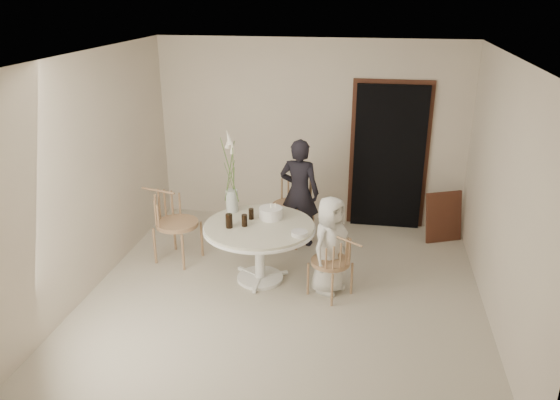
% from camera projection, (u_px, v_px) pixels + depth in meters
% --- Properties ---
extents(ground, '(4.50, 4.50, 0.00)m').
position_uv_depth(ground, '(285.00, 292.00, 6.40)').
color(ground, beige).
rests_on(ground, ground).
extents(room_shell, '(4.50, 4.50, 4.50)m').
position_uv_depth(room_shell, '(285.00, 160.00, 5.81)').
color(room_shell, white).
rests_on(room_shell, ground).
extents(doorway, '(1.00, 0.10, 2.10)m').
position_uv_depth(doorway, '(389.00, 158.00, 7.84)').
color(doorway, black).
rests_on(doorway, ground).
extents(door_trim, '(1.12, 0.03, 2.22)m').
position_uv_depth(door_trim, '(389.00, 153.00, 7.86)').
color(door_trim, '#53251C').
rests_on(door_trim, ground).
extents(table, '(1.33, 1.33, 0.73)m').
position_uv_depth(table, '(259.00, 233.00, 6.46)').
color(table, white).
rests_on(table, ground).
extents(picture_frame, '(0.55, 0.36, 0.70)m').
position_uv_depth(picture_frame, '(444.00, 217.00, 7.60)').
color(picture_frame, '#53251C').
rests_on(picture_frame, ground).
extents(chair_far, '(0.67, 0.69, 0.95)m').
position_uv_depth(chair_far, '(297.00, 197.00, 7.60)').
color(chair_far, '#A28558').
rests_on(chair_far, ground).
extents(chair_right, '(0.59, 0.58, 0.78)m').
position_uv_depth(chair_right, '(338.00, 258.00, 6.11)').
color(chair_right, '#A28558').
rests_on(chair_right, ground).
extents(chair_left, '(0.64, 0.61, 0.94)m').
position_uv_depth(chair_left, '(168.00, 215.00, 7.01)').
color(chair_left, '#A28558').
rests_on(chair_left, ground).
extents(girl, '(0.59, 0.43, 1.49)m').
position_uv_depth(girl, '(299.00, 193.00, 7.38)').
color(girl, black).
rests_on(girl, ground).
extents(boy, '(0.61, 0.68, 1.17)m').
position_uv_depth(boy, '(330.00, 245.00, 6.24)').
color(boy, white).
rests_on(boy, ground).
extents(birthday_cake, '(0.28, 0.28, 0.19)m').
position_uv_depth(birthday_cake, '(271.00, 213.00, 6.57)').
color(birthday_cake, white).
rests_on(birthday_cake, table).
extents(cola_tumbler_a, '(0.09, 0.09, 0.17)m').
position_uv_depth(cola_tumbler_a, '(229.00, 221.00, 6.31)').
color(cola_tumbler_a, black).
rests_on(cola_tumbler_a, table).
extents(cola_tumbler_b, '(0.07, 0.07, 0.14)m').
position_uv_depth(cola_tumbler_b, '(244.00, 220.00, 6.35)').
color(cola_tumbler_b, black).
rests_on(cola_tumbler_b, table).
extents(cola_tumbler_c, '(0.08, 0.08, 0.14)m').
position_uv_depth(cola_tumbler_c, '(228.00, 221.00, 6.35)').
color(cola_tumbler_c, black).
rests_on(cola_tumbler_c, table).
extents(cola_tumbler_d, '(0.08, 0.08, 0.13)m').
position_uv_depth(cola_tumbler_d, '(251.00, 214.00, 6.55)').
color(cola_tumbler_d, black).
rests_on(cola_tumbler_d, table).
extents(plate_stack, '(0.20, 0.20, 0.05)m').
position_uv_depth(plate_stack, '(299.00, 233.00, 6.13)').
color(plate_stack, silver).
rests_on(plate_stack, table).
extents(flower_vase, '(0.15, 0.15, 1.04)m').
position_uv_depth(flower_vase, '(231.00, 183.00, 6.68)').
color(flower_vase, '#BAC3BE').
rests_on(flower_vase, table).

